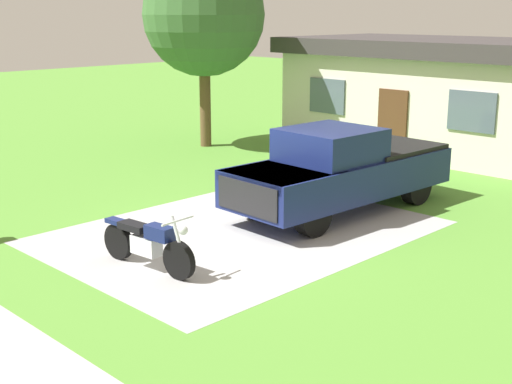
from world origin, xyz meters
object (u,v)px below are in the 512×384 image
Objects in this scene: shade_tree at (204,15)px; pickup_truck at (343,169)px; neighbor_house at (438,93)px; motorcycle at (148,243)px.

pickup_truck is at bearing -20.13° from shade_tree.
neighbor_house is at bearing 106.67° from pickup_truck.
neighbor_house is at bearing 41.97° from shade_tree.
neighbor_house is (-2.28, 13.23, 1.32)m from motorcycle.
pickup_truck is 0.59× the size of neighbor_house.
neighbor_house is at bearing 99.80° from motorcycle.
motorcycle is at bearing -46.14° from shade_tree.
pickup_truck is 0.92× the size of shade_tree.
motorcycle is 13.49m from neighbor_house.
pickup_truck is 8.35m from neighbor_house.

